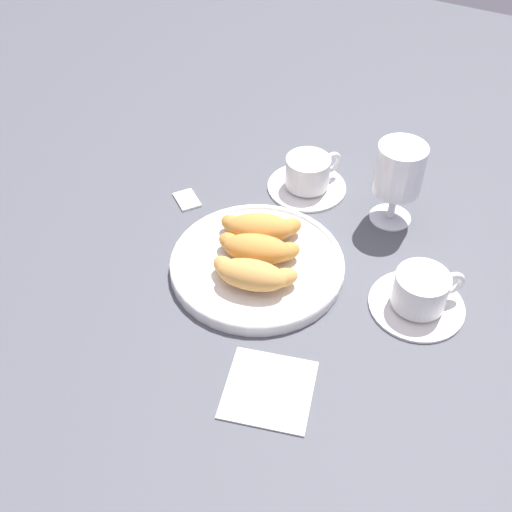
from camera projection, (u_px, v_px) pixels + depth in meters
The scene contains 10 objects.
ground_plane at pixel (261, 270), 0.94m from camera, with size 2.20×2.20×0.00m, color #4C4F56.
pastry_plate at pixel (256, 265), 0.93m from camera, with size 0.26×0.26×0.02m.
croissant_large at pixel (252, 274), 0.88m from camera, with size 0.13×0.08×0.04m.
croissant_small at pixel (256, 250), 0.92m from camera, with size 0.13×0.09×0.04m.
croissant_extra at pixel (260, 227), 0.95m from camera, with size 0.13×0.10×0.04m.
coffee_cup_near at pixel (308, 176), 1.07m from camera, with size 0.14×0.14×0.06m.
coffee_cup_far at pixel (420, 294), 0.87m from camera, with size 0.14×0.14×0.06m.
juice_glass_left at pixel (399, 172), 0.96m from camera, with size 0.08×0.08×0.14m.
sugar_packet at pixel (187, 199), 1.06m from camera, with size 0.05×0.03×0.01m, color white.
folded_napkin at pixel (269, 389), 0.79m from camera, with size 0.11×0.11×0.01m, color silver.
Camera 1 is at (0.31, -0.58, 0.67)m, focal length 43.84 mm.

